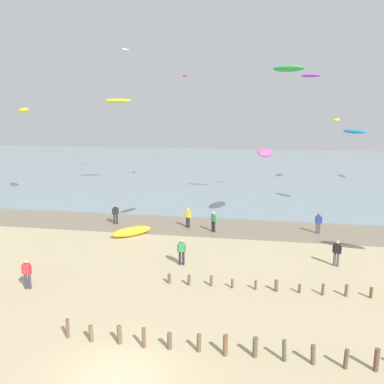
{
  "coord_description": "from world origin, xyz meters",
  "views": [
    {
      "loc": [
        4.93,
        -12.12,
        9.53
      ],
      "look_at": [
        1.01,
        10.11,
        4.96
      ],
      "focal_mm": 36.57,
      "sensor_mm": 36.0,
      "label": 1
    }
  ],
  "objects_px": {
    "kite_aloft_2": "(118,101)",
    "kite_aloft_4": "(126,50)",
    "grounded_kite": "(132,231)",
    "kite_aloft_6": "(185,76)",
    "person_right_flank": "(337,252)",
    "kite_aloft_7": "(288,68)",
    "person_by_waterline": "(213,221)",
    "person_nearest_camera": "(319,222)",
    "kite_aloft_9": "(265,153)",
    "kite_aloft_8": "(311,76)",
    "person_trailing_behind": "(188,217)",
    "kite_aloft_11": "(23,110)",
    "person_far_down_beach": "(182,251)",
    "kite_aloft_3": "(336,120)",
    "person_left_flank": "(115,214)",
    "kite_aloft_0": "(355,131)",
    "person_mid_beach": "(27,273)"
  },
  "relations": [
    {
      "from": "kite_aloft_2",
      "to": "kite_aloft_4",
      "type": "bearing_deg",
      "value": 88.99
    },
    {
      "from": "person_mid_beach",
      "to": "person_nearest_camera",
      "type": "bearing_deg",
      "value": 37.76
    },
    {
      "from": "kite_aloft_6",
      "to": "kite_aloft_8",
      "type": "relative_size",
      "value": 1.06
    },
    {
      "from": "person_mid_beach",
      "to": "kite_aloft_2",
      "type": "xyz_separation_m",
      "value": [
        -5.12,
        28.89,
        10.1
      ]
    },
    {
      "from": "kite_aloft_2",
      "to": "kite_aloft_3",
      "type": "distance_m",
      "value": 28.12
    },
    {
      "from": "person_trailing_behind",
      "to": "grounded_kite",
      "type": "distance_m",
      "value": 4.99
    },
    {
      "from": "person_far_down_beach",
      "to": "grounded_kite",
      "type": "relative_size",
      "value": 0.51
    },
    {
      "from": "grounded_kite",
      "to": "kite_aloft_11",
      "type": "height_order",
      "value": "kite_aloft_11"
    },
    {
      "from": "kite_aloft_3",
      "to": "person_left_flank",
      "type": "bearing_deg",
      "value": 149.77
    },
    {
      "from": "kite_aloft_2",
      "to": "kite_aloft_8",
      "type": "xyz_separation_m",
      "value": [
        22.26,
        -4.47,
        2.24
      ]
    },
    {
      "from": "person_right_flank",
      "to": "kite_aloft_6",
      "type": "bearing_deg",
      "value": 121.08
    },
    {
      "from": "kite_aloft_7",
      "to": "person_trailing_behind",
      "type": "bearing_deg",
      "value": -128.41
    },
    {
      "from": "kite_aloft_6",
      "to": "kite_aloft_9",
      "type": "relative_size",
      "value": 0.57
    },
    {
      "from": "person_trailing_behind",
      "to": "kite_aloft_9",
      "type": "bearing_deg",
      "value": 26.76
    },
    {
      "from": "person_trailing_behind",
      "to": "kite_aloft_11",
      "type": "relative_size",
      "value": 0.55
    },
    {
      "from": "person_nearest_camera",
      "to": "kite_aloft_4",
      "type": "relative_size",
      "value": 0.88
    },
    {
      "from": "person_far_down_beach",
      "to": "kite_aloft_2",
      "type": "relative_size",
      "value": 0.53
    },
    {
      "from": "person_by_waterline",
      "to": "kite_aloft_2",
      "type": "relative_size",
      "value": 0.53
    },
    {
      "from": "person_right_flank",
      "to": "kite_aloft_7",
      "type": "xyz_separation_m",
      "value": [
        -2.61,
        15.29,
        12.78
      ]
    },
    {
      "from": "person_nearest_camera",
      "to": "person_left_flank",
      "type": "relative_size",
      "value": 1.0
    },
    {
      "from": "kite_aloft_4",
      "to": "kite_aloft_8",
      "type": "bearing_deg",
      "value": 71.22
    },
    {
      "from": "person_mid_beach",
      "to": "kite_aloft_0",
      "type": "height_order",
      "value": "kite_aloft_0"
    },
    {
      "from": "person_left_flank",
      "to": "kite_aloft_2",
      "type": "relative_size",
      "value": 0.53
    },
    {
      "from": "person_by_waterline",
      "to": "person_far_down_beach",
      "type": "distance_m",
      "value": 7.47
    },
    {
      "from": "person_trailing_behind",
      "to": "kite_aloft_3",
      "type": "distance_m",
      "value": 28.68
    },
    {
      "from": "kite_aloft_0",
      "to": "kite_aloft_3",
      "type": "bearing_deg",
      "value": -43.91
    },
    {
      "from": "kite_aloft_6",
      "to": "kite_aloft_9",
      "type": "height_order",
      "value": "kite_aloft_6"
    },
    {
      "from": "person_mid_beach",
      "to": "grounded_kite",
      "type": "height_order",
      "value": "person_mid_beach"
    },
    {
      "from": "kite_aloft_6",
      "to": "kite_aloft_7",
      "type": "bearing_deg",
      "value": 33.34
    },
    {
      "from": "kite_aloft_2",
      "to": "kite_aloft_8",
      "type": "bearing_deg",
      "value": -22.72
    },
    {
      "from": "person_by_waterline",
      "to": "kite_aloft_2",
      "type": "height_order",
      "value": "kite_aloft_2"
    },
    {
      "from": "person_nearest_camera",
      "to": "kite_aloft_9",
      "type": "relative_size",
      "value": 0.5
    },
    {
      "from": "kite_aloft_8",
      "to": "kite_aloft_0",
      "type": "bearing_deg",
      "value": 142.26
    },
    {
      "from": "kite_aloft_9",
      "to": "person_nearest_camera",
      "type": "bearing_deg",
      "value": -109.37
    },
    {
      "from": "person_trailing_behind",
      "to": "kite_aloft_3",
      "type": "bearing_deg",
      "value": 56.05
    },
    {
      "from": "person_mid_beach",
      "to": "person_trailing_behind",
      "type": "height_order",
      "value": "same"
    },
    {
      "from": "person_far_down_beach",
      "to": "person_mid_beach",
      "type": "bearing_deg",
      "value": -147.39
    },
    {
      "from": "grounded_kite",
      "to": "kite_aloft_6",
      "type": "distance_m",
      "value": 24.07
    },
    {
      "from": "kite_aloft_11",
      "to": "kite_aloft_3",
      "type": "bearing_deg",
      "value": -109.64
    },
    {
      "from": "person_right_flank",
      "to": "kite_aloft_9",
      "type": "relative_size",
      "value": 0.5
    },
    {
      "from": "person_trailing_behind",
      "to": "kite_aloft_8",
      "type": "relative_size",
      "value": 0.92
    },
    {
      "from": "person_mid_beach",
      "to": "kite_aloft_7",
      "type": "distance_m",
      "value": 29.13
    },
    {
      "from": "kite_aloft_8",
      "to": "kite_aloft_9",
      "type": "height_order",
      "value": "kite_aloft_8"
    },
    {
      "from": "person_trailing_behind",
      "to": "kite_aloft_2",
      "type": "distance_m",
      "value": 22.04
    },
    {
      "from": "person_far_down_beach",
      "to": "person_nearest_camera",
      "type": "bearing_deg",
      "value": 41.44
    },
    {
      "from": "person_mid_beach",
      "to": "kite_aloft_3",
      "type": "relative_size",
      "value": 0.56
    },
    {
      "from": "person_by_waterline",
      "to": "kite_aloft_7",
      "type": "distance_m",
      "value": 16.91
    },
    {
      "from": "kite_aloft_0",
      "to": "kite_aloft_4",
      "type": "height_order",
      "value": "kite_aloft_4"
    },
    {
      "from": "kite_aloft_3",
      "to": "kite_aloft_0",
      "type": "bearing_deg",
      "value": -169.78
    },
    {
      "from": "person_nearest_camera",
      "to": "grounded_kite",
      "type": "xyz_separation_m",
      "value": [
        -14.62,
        -3.11,
        -0.58
      ]
    }
  ]
}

